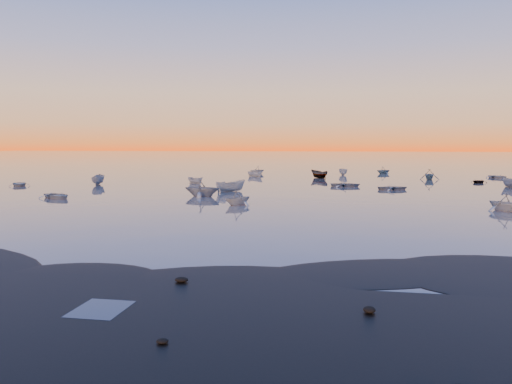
% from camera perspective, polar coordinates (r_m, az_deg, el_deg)
% --- Properties ---
extents(ground, '(600.00, 600.00, 0.00)m').
position_cam_1_polar(ground, '(123.82, 7.65, 2.64)').
color(ground, slate).
rests_on(ground, ground).
extents(mud_lobes, '(140.00, 6.00, 0.07)m').
position_cam_1_polar(mud_lobes, '(24.07, -4.24, -9.07)').
color(mud_lobes, black).
rests_on(mud_lobes, ground).
extents(moored_fleet, '(124.00, 58.00, 1.20)m').
position_cam_1_polar(moored_fleet, '(77.00, 5.95, 0.95)').
color(moored_fleet, '#BABAB5').
rests_on(moored_fleet, ground).
extents(boat_near_left, '(3.68, 4.48, 1.05)m').
position_cam_1_polar(boat_near_left, '(60.07, -21.78, -0.69)').
color(boat_near_left, '#BABAB5').
rests_on(boat_near_left, ground).
extents(boat_near_center, '(4.11, 4.37, 1.46)m').
position_cam_1_polar(boat_near_center, '(63.82, -2.93, 0.04)').
color(boat_near_center, '#BABAB5').
rests_on(boat_near_center, ground).
extents(boat_near_right, '(3.82, 3.22, 1.23)m').
position_cam_1_polar(boat_near_right, '(50.68, 26.48, -1.95)').
color(boat_near_right, '#BABAB5').
rests_on(boat_near_right, ground).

